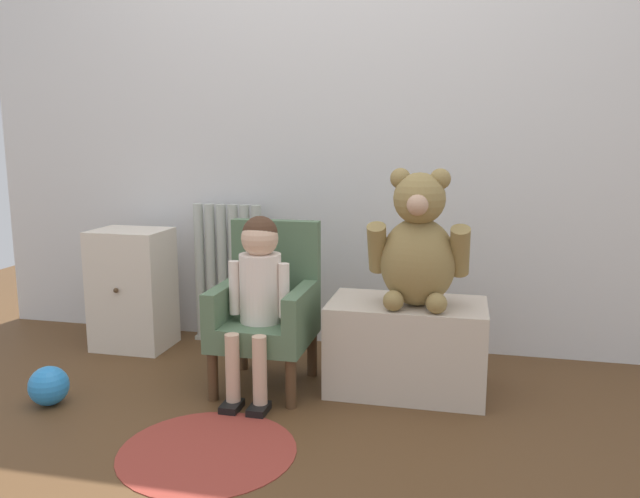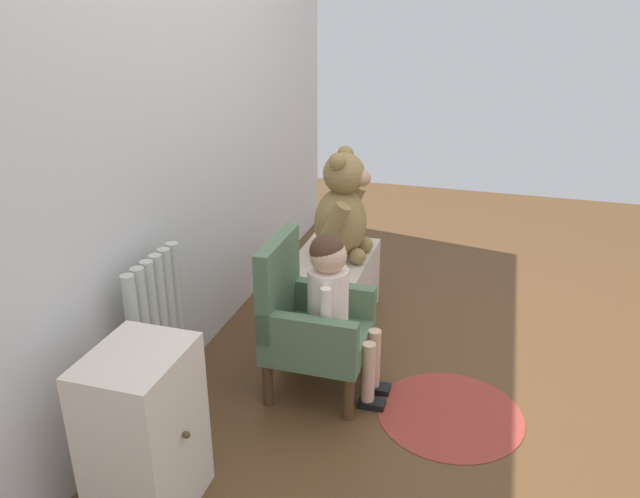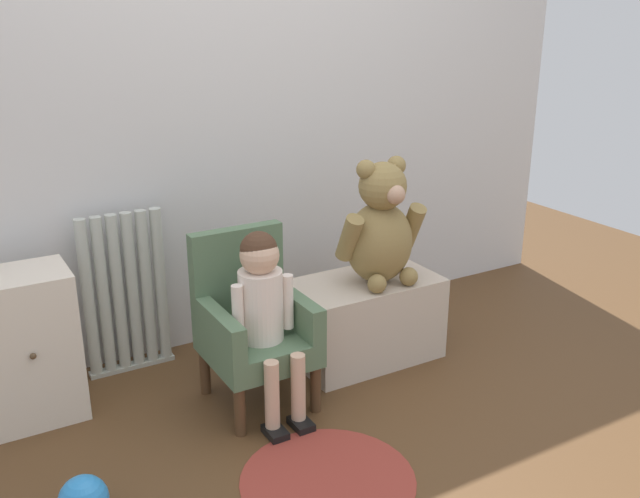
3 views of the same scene
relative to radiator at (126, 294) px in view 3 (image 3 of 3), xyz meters
The scene contains 9 objects.
ground_plane 1.20m from the radiator, 60.70° to the right, with size 6.00×6.00×0.00m, color #54371E.
back_wall 1.02m from the radiator, 12.60° to the left, with size 3.80×0.05×2.40m, color silver.
radiator is the anchor object (origin of this frame).
small_dresser 0.48m from the radiator, 156.65° to the right, with size 0.36×0.31×0.60m.
child_armchair 0.61m from the radiator, 53.25° to the right, with size 0.39×0.41×0.69m.
child_figure 0.71m from the radiator, 58.72° to the right, with size 0.25×0.35×0.73m.
low_bench 1.05m from the radiator, 24.52° to the right, with size 0.64×0.37×0.38m, color beige.
large_teddy_bear 1.12m from the radiator, 25.59° to the right, with size 0.40×0.28×0.55m.
floor_rug 1.21m from the radiator, 72.62° to the right, with size 0.60×0.60×0.01m, color maroon.
Camera 3 is at (-1.25, -1.84, 1.54)m, focal length 40.00 mm.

